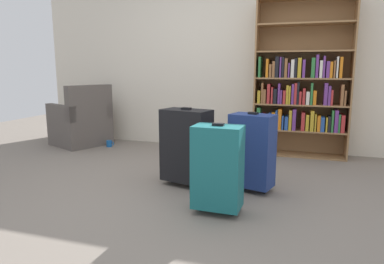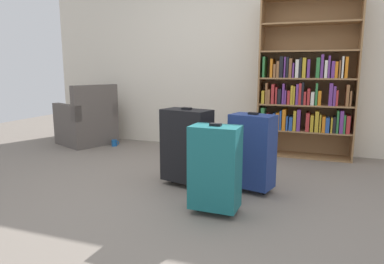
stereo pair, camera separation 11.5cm
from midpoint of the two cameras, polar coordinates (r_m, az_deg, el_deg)
ground_plane at (r=3.22m, az=-2.89°, el=-10.33°), size 10.21×10.21×0.00m
back_wall at (r=5.04m, az=5.64°, el=12.19°), size 5.83×0.10×2.60m
bookshelf at (r=4.71m, az=16.62°, el=7.02°), size 1.18×0.34×2.00m
armchair at (r=5.49m, az=-18.14°, el=1.28°), size 0.93×0.93×0.90m
mug at (r=5.27m, az=-13.95°, el=-1.85°), size 0.12×0.08×0.10m
suitcase_black at (r=3.39m, az=-1.90°, el=-2.22°), size 0.51×0.36×0.77m
suitcase_teal at (r=2.74m, az=3.00°, el=-5.75°), size 0.38×0.25×0.72m
suitcase_navy_blue at (r=3.27m, az=8.75°, el=-3.01°), size 0.44×0.33×0.74m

